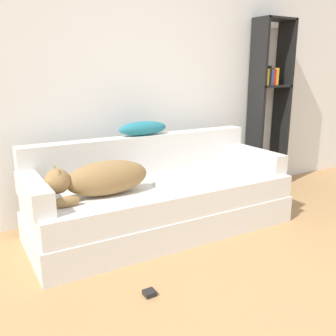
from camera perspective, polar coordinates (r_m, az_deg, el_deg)
ground_plane at (r=2.36m, az=19.56°, el=-22.27°), size 20.00×20.00×0.00m
wall_back at (r=3.71m, az=-6.32°, el=14.15°), size 7.00×0.06×2.70m
couch at (r=3.30m, az=-0.84°, el=-5.93°), size 2.28×0.88×0.44m
couch_backrest at (r=3.50m, az=-3.83°, el=2.11°), size 2.24×0.15×0.35m
couch_arm_left at (r=2.86m, az=-19.78°, el=-3.55°), size 0.15×0.69×0.18m
couch_arm_right at (r=3.82m, az=13.23°, el=1.46°), size 0.15×0.69×0.18m
dog at (r=2.90m, az=-10.22°, el=-1.60°), size 0.80×0.27×0.28m
laptop at (r=3.22m, az=0.36°, el=-2.09°), size 0.35×0.28×0.02m
throw_pillow at (r=3.47m, az=-3.84°, el=6.06°), size 0.48×0.15×0.13m
bookshelf at (r=4.56m, az=15.20°, el=10.40°), size 0.45×0.26×1.94m
power_adapter at (r=2.50m, az=-2.83°, el=-18.49°), size 0.07×0.07×0.03m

